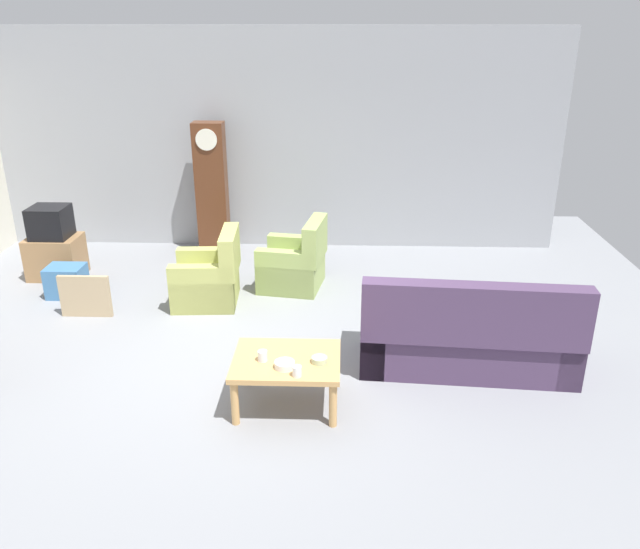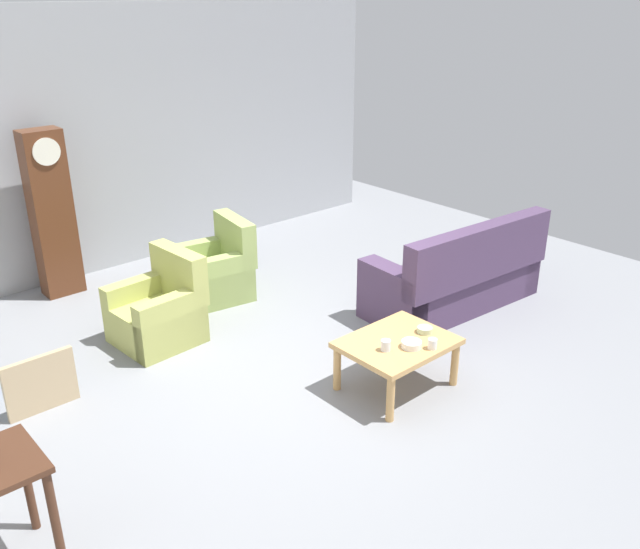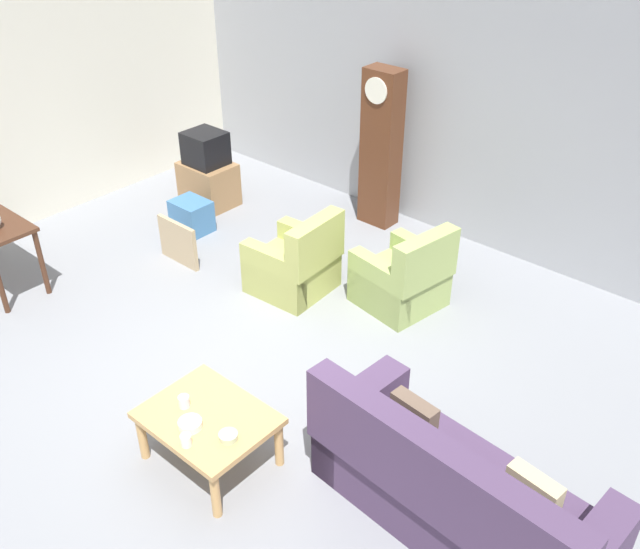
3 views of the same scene
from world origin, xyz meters
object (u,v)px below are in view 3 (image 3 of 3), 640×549
Objects in this scene: cup_white_porcelain at (186,440)px; bowl_white_stacked at (190,424)px; armchair_olive_near at (295,265)px; framed_picture_leaning at (178,242)px; couch_floral at (455,492)px; coffee_table_wood at (208,422)px; cup_blue_rimmed at (184,402)px; armchair_olive_far at (403,280)px; grandfather_clock at (381,149)px; storage_box_blue at (192,216)px; tv_crt at (205,148)px; tv_stand_cabinet at (209,184)px; bowl_shallow_green at (228,436)px.

bowl_white_stacked is (-0.12, 0.13, -0.02)m from cup_white_porcelain.
armchair_olive_near is 1.53× the size of framed_picture_leaning.
couch_floral is 2.25× the size of coffee_table_wood.
cup_white_porcelain is 0.53× the size of bowl_white_stacked.
framed_picture_leaning is 2.94m from cup_blue_rimmed.
framed_picture_leaning is at bearing 166.19° from couch_floral.
armchair_olive_far is 5.24× the size of bowl_white_stacked.
cup_white_porcelain is at bearing -70.34° from grandfather_clock.
grandfather_clock is at bearing 135.00° from armchair_olive_far.
storage_box_blue is 4.85× the size of cup_white_porcelain.
tv_crt is at bearing 137.33° from bowl_white_stacked.
couch_floral reaches higher than bowl_white_stacked.
cup_blue_rimmed is at bearing -37.73° from framed_picture_leaning.
tv_stand_cabinet is 0.75m from storage_box_blue.
coffee_table_wood is 3.81m from storage_box_blue.
framed_picture_leaning is at bearing 145.33° from coffee_table_wood.
cup_white_porcelain is (-1.63, -0.99, 0.17)m from couch_floral.
armchair_olive_far reaches higher than framed_picture_leaning.
armchair_olive_far is 3.04m from cup_white_porcelain.
bowl_shallow_green is (0.18, 0.24, -0.02)m from cup_white_porcelain.
couch_floral is 3.25m from armchair_olive_near.
tv_crt is (0.00, 0.00, 0.49)m from tv_stand_cabinet.
cup_white_porcelain is at bearing -148.60° from couch_floral.
tv_crt reaches higher than armchair_olive_near.
tv_crt is 2.73× the size of bowl_white_stacked.
tv_stand_cabinet is 1.50× the size of storage_box_blue.
storage_box_blue is at bearing 175.84° from armchair_olive_near.
framed_picture_leaning is 3.17m from bowl_white_stacked.
couch_floral is 2.34× the size of armchair_olive_near.
coffee_table_wood is (0.13, -2.72, 0.10)m from armchair_olive_far.
cup_white_porcelain reaches higher than tv_stand_cabinet.
armchair_olive_far is 2.73m from coffee_table_wood.
coffee_table_wood is 3.07m from framed_picture_leaning.
bowl_shallow_green is at bearing 19.13° from bowl_white_stacked.
grandfather_clock is at bearing 28.33° from tv_crt.
storage_box_blue is 3.91m from bowl_white_stacked.
framed_picture_leaning is 6.41× the size of cup_white_porcelain.
bowl_white_stacked reaches higher than framed_picture_leaning.
armchair_olive_near reaches higher than cup_blue_rimmed.
armchair_olive_near is at bearing -18.78° from tv_stand_cabinet.
armchair_olive_near reaches higher than tv_stand_cabinet.
cup_blue_rimmed is (0.94, -2.25, 0.22)m from armchair_olive_near.
bowl_shallow_green is at bearing -35.98° from storage_box_blue.
armchair_olive_near is 2.38m from tv_stand_cabinet.
tv_crt is 5.13× the size of cup_white_porcelain.
bowl_white_stacked is at bearing -28.96° from cup_blue_rimmed.
storage_box_blue is at bearing 139.52° from cup_blue_rimmed.
bowl_shallow_green is at bearing -10.96° from coffee_table_wood.
couch_floral is 2.76m from armchair_olive_far.
framed_picture_leaning is at bearing -51.20° from storage_box_blue.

